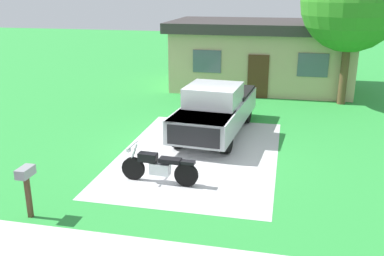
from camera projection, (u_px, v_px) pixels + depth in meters
ground_plane at (199, 154)px, 14.06m from camera, size 80.00×80.00×0.00m
driveway_pad at (199, 154)px, 14.06m from camera, size 5.01×7.65×0.01m
motorcycle at (159, 167)px, 11.87m from camera, size 2.21×0.70×1.09m
pickup_truck at (216, 108)px, 15.83m from camera, size 2.48×5.77×1.90m
mailbox at (26, 179)px, 9.92m from camera, size 0.26×0.48×1.26m
shade_tree at (352, 2)px, 18.77m from camera, size 4.36×4.36×6.76m
neighbor_house at (262, 54)px, 23.06m from camera, size 9.60×5.60×3.50m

